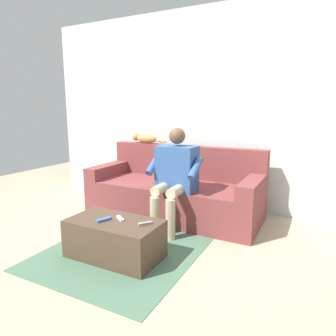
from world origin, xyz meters
The scene contains 10 objects.
ground_plane centered at (0.00, 0.60, 0.00)m, with size 8.00×8.00×0.00m, color tan.
back_wall centered at (0.00, -0.70, 1.28)m, with size 4.56×0.06×2.57m, color silver.
couch centered at (0.00, -0.12, 0.28)m, with size 2.08×0.85×0.84m.
coffee_table centered at (0.00, 1.11, 0.17)m, with size 0.82×0.45×0.34m.
person_solo_seated centered at (-0.18, 0.27, 0.62)m, with size 0.57×0.52×1.11m.
cat_on_backrest centered at (0.61, -0.43, 0.90)m, with size 0.53×0.13×0.14m.
remote_gray centered at (-0.29, 1.07, 0.35)m, with size 0.12×0.03×0.02m, color gray.
remote_blue centered at (0.08, 1.15, 0.35)m, with size 0.14×0.04×0.02m, color #3860B7.
remote_white centered at (-0.03, 1.07, 0.35)m, with size 0.13×0.03×0.02m, color white.
floor_rug centered at (0.00, 0.95, 0.00)m, with size 1.33×1.57×0.01m, color #4C7056.
Camera 1 is at (-1.56, 3.13, 1.31)m, focal length 32.32 mm.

